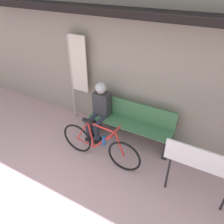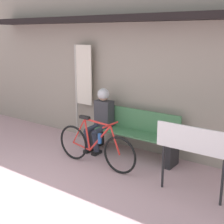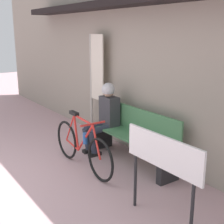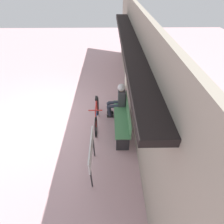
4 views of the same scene
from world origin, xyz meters
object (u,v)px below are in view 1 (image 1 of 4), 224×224
(signboard, at_px, (202,164))
(park_bench_near, at_px, (131,124))
(person_seated, at_px, (100,106))
(banner_pole, at_px, (76,70))
(bicycle, at_px, (99,145))

(signboard, bearing_deg, park_bench_near, 150.83)
(person_seated, relative_size, banner_pole, 0.60)
(bicycle, bearing_deg, park_bench_near, 72.69)
(park_bench_near, relative_size, signboard, 1.62)
(bicycle, relative_size, banner_pole, 0.82)
(bicycle, xyz_separation_m, person_seated, (-0.42, 0.70, 0.34))
(banner_pole, bearing_deg, person_seated, -20.27)
(park_bench_near, relative_size, person_seated, 1.45)
(banner_pole, xyz_separation_m, signboard, (2.88, -0.99, -0.49))
(bicycle, bearing_deg, person_seated, 120.61)
(banner_pole, relative_size, signboard, 1.85)
(bicycle, height_order, banner_pole, banner_pole)
(person_seated, distance_m, signboard, 2.26)
(park_bench_near, bearing_deg, bicycle, -107.31)
(park_bench_near, height_order, signboard, signboard)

